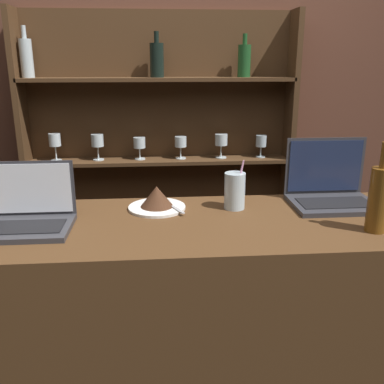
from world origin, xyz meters
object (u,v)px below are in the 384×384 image
object	(u,v)px
laptop_far	(330,190)
water_glass	(235,191)
laptop_near	(28,214)
cake_plate	(157,200)
wine_bottle_amber	(378,198)

from	to	relation	value
laptop_far	water_glass	size ratio (longest dim) A/B	1.72
water_glass	laptop_far	bearing A→B (deg)	4.61
laptop_near	cake_plate	xyz separation A→B (m)	(0.43, 0.15, -0.01)
cake_plate	water_glass	size ratio (longest dim) A/B	1.16
laptop_far	cake_plate	size ratio (longest dim) A/B	1.49
laptop_near	laptop_far	bearing A→B (deg)	8.44
laptop_near	water_glass	distance (m)	0.74
water_glass	wine_bottle_amber	bearing A→B (deg)	-31.94
laptop_near	cake_plate	distance (m)	0.46
laptop_near	laptop_far	xyz separation A→B (m)	(1.11, 0.16, 0.01)
cake_plate	laptop_far	bearing A→B (deg)	1.12
cake_plate	wine_bottle_amber	xyz separation A→B (m)	(0.71, -0.28, 0.08)
laptop_near	wine_bottle_amber	distance (m)	1.15
laptop_near	laptop_far	size ratio (longest dim) A/B	0.91
cake_plate	water_glass	world-z (taller)	water_glass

